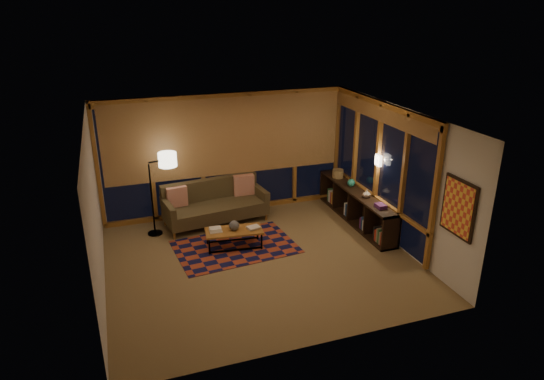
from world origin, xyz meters
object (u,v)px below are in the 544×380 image
object	(u,v)px
sofa	(216,204)
coffee_table	(234,238)
floor_lamp	(152,196)
bookshelf	(356,206)

from	to	relation	value
sofa	coffee_table	xyz separation A→B (m)	(0.08, -1.22, -0.26)
coffee_table	floor_lamp	size ratio (longest dim) A/B	0.65
coffee_table	floor_lamp	world-z (taller)	floor_lamp
coffee_table	bookshelf	world-z (taller)	bookshelf
coffee_table	bookshelf	xyz separation A→B (m)	(2.81, 0.31, 0.18)
sofa	floor_lamp	world-z (taller)	floor_lamp
sofa	floor_lamp	size ratio (longest dim) A/B	1.28
sofa	bookshelf	xyz separation A→B (m)	(2.89, -0.91, -0.08)
coffee_table	floor_lamp	xyz separation A→B (m)	(-1.41, 1.10, 0.67)
sofa	bookshelf	size ratio (longest dim) A/B	0.75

